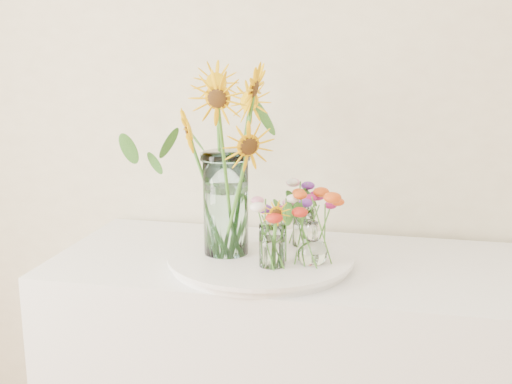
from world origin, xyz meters
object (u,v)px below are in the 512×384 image
(tray, at_px, (261,261))
(small_vase_a, at_px, (272,246))
(mason_jar, at_px, (226,204))
(small_vase_b, at_px, (312,243))
(small_vase_c, at_px, (303,228))

(tray, xyz_separation_m, small_vase_a, (0.05, -0.08, 0.07))
(mason_jar, height_order, small_vase_a, mason_jar)
(mason_jar, relative_size, small_vase_a, 2.46)
(tray, height_order, small_vase_a, small_vase_a)
(mason_jar, xyz_separation_m, small_vase_b, (0.24, -0.04, -0.08))
(small_vase_b, relative_size, small_vase_c, 1.08)
(tray, distance_m, small_vase_b, 0.17)
(small_vase_a, xyz_separation_m, small_vase_c, (0.05, 0.19, -0.00))
(mason_jar, distance_m, small_vase_c, 0.25)
(mason_jar, bearing_deg, small_vase_b, -8.35)
(mason_jar, relative_size, small_vase_c, 2.62)
(mason_jar, height_order, small_vase_b, mason_jar)
(small_vase_a, bearing_deg, small_vase_b, 23.61)
(small_vase_b, bearing_deg, small_vase_a, -156.39)
(mason_jar, distance_m, small_vase_b, 0.26)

